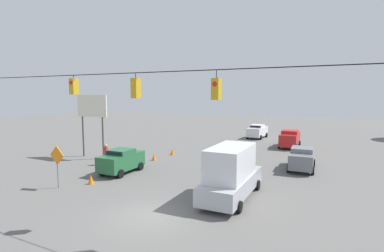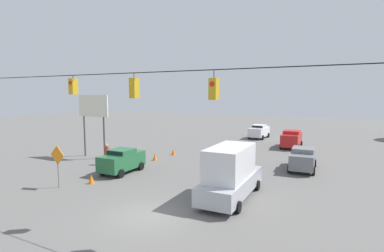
{
  "view_description": "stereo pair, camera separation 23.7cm",
  "coord_description": "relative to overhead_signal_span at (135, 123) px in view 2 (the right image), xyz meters",
  "views": [
    {
      "loc": [
        -8.61,
        12.13,
        6.25
      ],
      "look_at": [
        0.82,
        -6.35,
        3.98
      ],
      "focal_mm": 28.0,
      "sensor_mm": 36.0,
      "label": 1
    },
    {
      "loc": [
        -8.82,
        12.02,
        6.25
      ],
      "look_at": [
        0.82,
        -6.35,
        3.98
      ],
      "focal_mm": 28.0,
      "sensor_mm": 36.0,
      "label": 2
    }
  ],
  "objects": [
    {
      "name": "ground_plane",
      "position": [
        0.02,
        -0.96,
        -4.88
      ],
      "size": [
        140.0,
        140.0,
        0.0
      ],
      "primitive_type": "plane",
      "color": "#605E5B"
    },
    {
      "name": "overhead_signal_span",
      "position": [
        0.0,
        0.0,
        0.0
      ],
      "size": [
        23.29,
        0.38,
        7.91
      ],
      "color": "slate",
      "rests_on": "ground_plane"
    },
    {
      "name": "sedan_red_oncoming_deep",
      "position": [
        -3.12,
        -24.46,
        -3.83
      ],
      "size": [
        2.19,
        4.38,
        2.0
      ],
      "color": "red",
      "rests_on": "ground_plane"
    },
    {
      "name": "sedan_white_withflow_deep",
      "position": [
        2.16,
        -29.99,
        -3.9
      ],
      "size": [
        2.22,
        4.29,
        1.87
      ],
      "color": "silver",
      "rests_on": "ground_plane"
    },
    {
      "name": "box_truck_silver_crossing_near",
      "position": [
        -2.78,
        -5.33,
        -3.33
      ],
      "size": [
        2.52,
        6.48,
        3.17
      ],
      "color": "#A8AAB2",
      "rests_on": "ground_plane"
    },
    {
      "name": "sedan_grey_oncoming_far",
      "position": [
        -5.67,
        -14.46,
        -3.91
      ],
      "size": [
        2.22,
        4.44,
        1.84
      ],
      "color": "slate",
      "rests_on": "ground_plane"
    },
    {
      "name": "sedan_green_parked_shoulder",
      "position": [
        6.9,
        -6.91,
        -3.9
      ],
      "size": [
        2.12,
        3.95,
        1.88
      ],
      "color": "#236038",
      "rests_on": "ground_plane"
    },
    {
      "name": "traffic_cone_nearest",
      "position": [
        6.79,
        -3.59,
        -4.56
      ],
      "size": [
        0.43,
        0.43,
        0.64
      ],
      "primitive_type": "cone",
      "color": "orange",
      "rests_on": "ground_plane"
    },
    {
      "name": "traffic_cone_second",
      "position": [
        6.87,
        -6.34,
        -4.56
      ],
      "size": [
        0.43,
        0.43,
        0.64
      ],
      "primitive_type": "cone",
      "color": "orange",
      "rests_on": "ground_plane"
    },
    {
      "name": "traffic_cone_third",
      "position": [
        6.98,
        -9.21,
        -4.56
      ],
      "size": [
        0.43,
        0.43,
        0.64
      ],
      "primitive_type": "cone",
      "color": "orange",
      "rests_on": "ground_plane"
    },
    {
      "name": "traffic_cone_fourth",
      "position": [
        7.08,
        -11.69,
        -4.56
      ],
      "size": [
        0.43,
        0.43,
        0.64
      ],
      "primitive_type": "cone",
      "color": "orange",
      "rests_on": "ground_plane"
    },
    {
      "name": "traffic_cone_fifth",
      "position": [
        6.85,
        -14.65,
        -4.56
      ],
      "size": [
        0.43,
        0.43,
        0.64
      ],
      "primitive_type": "cone",
      "color": "orange",
      "rests_on": "ground_plane"
    },
    {
      "name": "roadside_billboard",
      "position": [
        13.1,
        -10.1,
        -0.38
      ],
      "size": [
        3.71,
        0.16,
        6.09
      ],
      "color": "#4C473D",
      "rests_on": "ground_plane"
    },
    {
      "name": "work_zone_sign",
      "position": [
        8.06,
        -1.96,
        -2.89
      ],
      "size": [
        1.27,
        0.06,
        2.84
      ],
      "color": "slate",
      "rests_on": "ground_plane"
    },
    {
      "name": "pedestrian",
      "position": [
        9.83,
        -8.33,
        -3.93
      ],
      "size": [
        0.4,
        0.28,
        1.85
      ],
      "color": "#2D334C",
      "rests_on": "ground_plane"
    }
  ]
}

